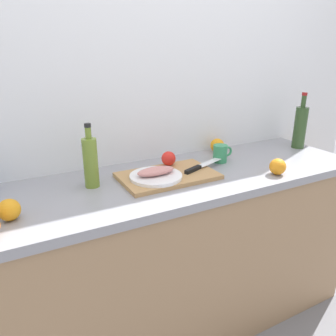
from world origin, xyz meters
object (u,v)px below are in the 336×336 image
(olive_oil_bottle, at_px, (91,162))
(cutting_board, at_px, (168,176))
(white_plate, at_px, (156,176))
(fish_fillet, at_px, (156,171))
(coffee_mug_0, at_px, (221,153))
(chef_knife, at_px, (199,167))
(wine_bottle, at_px, (300,126))

(olive_oil_bottle, bearing_deg, cutting_board, -11.23)
(white_plate, xyz_separation_m, fish_fillet, (0.00, -0.00, 0.03))
(coffee_mug_0, bearing_deg, white_plate, -167.62)
(white_plate, bearing_deg, chef_knife, 3.15)
(cutting_board, relative_size, fish_fillet, 2.49)
(olive_oil_bottle, xyz_separation_m, wine_bottle, (1.29, 0.01, 0.02))
(white_plate, distance_m, chef_knife, 0.25)
(white_plate, xyz_separation_m, olive_oil_bottle, (-0.27, 0.09, 0.09))
(white_plate, distance_m, olive_oil_bottle, 0.30)
(olive_oil_bottle, height_order, coffee_mug_0, olive_oil_bottle)
(cutting_board, relative_size, chef_knife, 1.62)
(cutting_board, height_order, olive_oil_bottle, olive_oil_bottle)
(white_plate, height_order, wine_bottle, wine_bottle)
(cutting_board, xyz_separation_m, white_plate, (-0.07, -0.02, 0.02))
(chef_knife, relative_size, wine_bottle, 0.84)
(fish_fillet, relative_size, coffee_mug_0, 1.57)
(wine_bottle, bearing_deg, white_plate, -174.73)
(white_plate, distance_m, wine_bottle, 1.03)
(white_plate, bearing_deg, wine_bottle, 5.27)
(wine_bottle, bearing_deg, coffee_mug_0, 179.91)
(white_plate, bearing_deg, coffee_mug_0, 12.38)
(cutting_board, relative_size, olive_oil_bottle, 1.59)
(cutting_board, xyz_separation_m, fish_fillet, (-0.07, -0.02, 0.04))
(white_plate, height_order, coffee_mug_0, coffee_mug_0)
(white_plate, xyz_separation_m, wine_bottle, (1.02, 0.09, 0.11))
(olive_oil_bottle, bearing_deg, white_plate, -17.60)
(cutting_board, xyz_separation_m, coffee_mug_0, (0.36, 0.08, 0.04))
(cutting_board, distance_m, olive_oil_bottle, 0.37)
(fish_fillet, relative_size, wine_bottle, 0.54)
(white_plate, bearing_deg, fish_fillet, -90.00)
(olive_oil_bottle, bearing_deg, coffee_mug_0, 0.72)
(coffee_mug_0, bearing_deg, olive_oil_bottle, -179.28)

